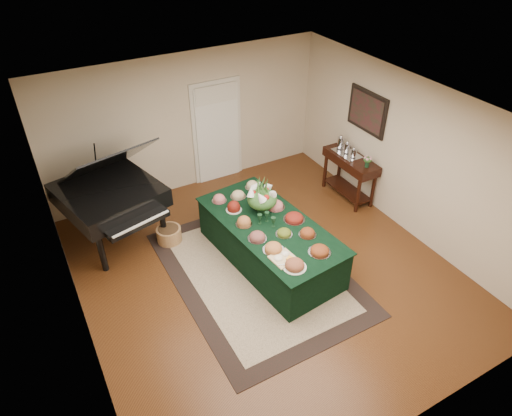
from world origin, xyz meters
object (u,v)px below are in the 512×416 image
grand_piano (110,194)px  mahogany_sideboard (350,166)px  floral_centerpiece (262,196)px  buffet_table (269,242)px

grand_piano → mahogany_sideboard: 4.42m
grand_piano → floral_centerpiece: bearing=-34.8°
buffet_table → floral_centerpiece: 0.75m
buffet_table → grand_piano: bearing=138.2°
buffet_table → grand_piano: 2.75m
floral_centerpiece → grand_piano: bearing=145.2°
buffet_table → floral_centerpiece: (0.06, 0.36, 0.66)m
floral_centerpiece → mahogany_sideboard: floral_centerpiece is taller
buffet_table → mahogany_sideboard: size_ratio=2.24×
floral_centerpiece → buffet_table: bearing=-100.1°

